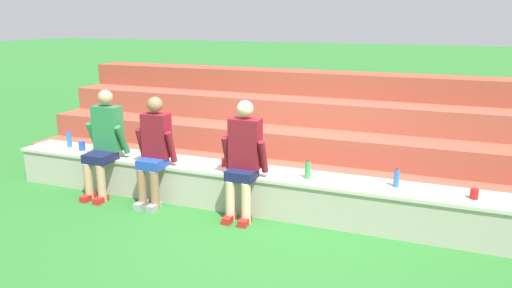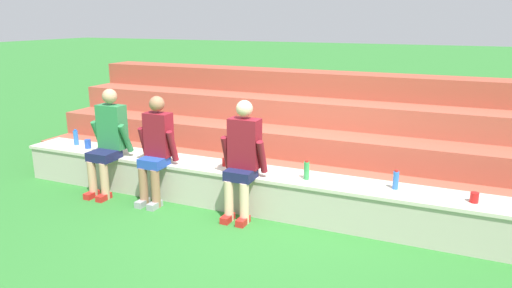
{
  "view_description": "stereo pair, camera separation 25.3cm",
  "coord_description": "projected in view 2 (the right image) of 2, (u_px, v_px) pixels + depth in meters",
  "views": [
    {
      "loc": [
        1.89,
        -4.94,
        2.35
      ],
      "look_at": [
        -0.14,
        0.27,
        0.85
      ],
      "focal_mm": 33.2,
      "sensor_mm": 36.0,
      "label": 1
    },
    {
      "loc": [
        2.12,
        -4.84,
        2.35
      ],
      "look_at": [
        -0.14,
        0.27,
        0.85
      ],
      "focal_mm": 33.2,
      "sensor_mm": 36.0,
      "label": 2
    }
  ],
  "objects": [
    {
      "name": "plastic_cup_middle",
      "position": [
        225.0,
        162.0,
        6.06
      ],
      "size": [
        0.08,
        0.08,
        0.1
      ],
      "primitive_type": "cylinder",
      "color": "red",
      "rests_on": "stone_seating_wall"
    },
    {
      "name": "water_bottle_near_right",
      "position": [
        76.0,
        138.0,
        7.04
      ],
      "size": [
        0.07,
        0.07,
        0.24
      ],
      "color": "blue",
      "rests_on": "stone_seating_wall"
    },
    {
      "name": "person_center",
      "position": [
        242.0,
        157.0,
        5.58
      ],
      "size": [
        0.55,
        0.48,
        1.42
      ],
      "color": "beige",
      "rests_on": "ground"
    },
    {
      "name": "stone_seating_wall",
      "position": [
        266.0,
        190.0,
        5.88
      ],
      "size": [
        7.4,
        0.57,
        0.5
      ],
      "color": "#B7AF9E",
      "rests_on": "ground"
    },
    {
      "name": "brick_bleachers",
      "position": [
        312.0,
        135.0,
        7.44
      ],
      "size": [
        8.4,
        2.37,
        1.48
      ],
      "color": "#A9533E",
      "rests_on": "ground"
    },
    {
      "name": "ground_plane",
      "position": [
        258.0,
        218.0,
        5.71
      ],
      "size": [
        80.0,
        80.0,
        0.0
      ],
      "primitive_type": "plane",
      "color": "#2D752D"
    },
    {
      "name": "water_bottle_near_left",
      "position": [
        307.0,
        170.0,
        5.54
      ],
      "size": [
        0.07,
        0.07,
        0.23
      ],
      "color": "green",
      "rests_on": "stone_seating_wall"
    },
    {
      "name": "plastic_cup_left_end",
      "position": [
        474.0,
        198.0,
        4.86
      ],
      "size": [
        0.09,
        0.09,
        0.11
      ],
      "primitive_type": "cylinder",
      "color": "red",
      "rests_on": "stone_seating_wall"
    },
    {
      "name": "person_far_left",
      "position": [
        108.0,
        139.0,
        6.39
      ],
      "size": [
        0.56,
        0.6,
        1.43
      ],
      "color": "tan",
      "rests_on": "ground"
    },
    {
      "name": "plastic_cup_right_end",
      "position": [
        88.0,
        144.0,
        6.87
      ],
      "size": [
        0.09,
        0.09,
        0.13
      ],
      "primitive_type": "cylinder",
      "color": "blue",
      "rests_on": "stone_seating_wall"
    },
    {
      "name": "water_bottle_center_gap",
      "position": [
        396.0,
        180.0,
        5.22
      ],
      "size": [
        0.06,
        0.06,
        0.22
      ],
      "color": "blue",
      "rests_on": "stone_seating_wall"
    },
    {
      "name": "person_left_of_center",
      "position": [
        156.0,
        147.0,
        6.06
      ],
      "size": [
        0.52,
        0.5,
        1.39
      ],
      "color": "#996B4C",
      "rests_on": "ground"
    }
  ]
}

